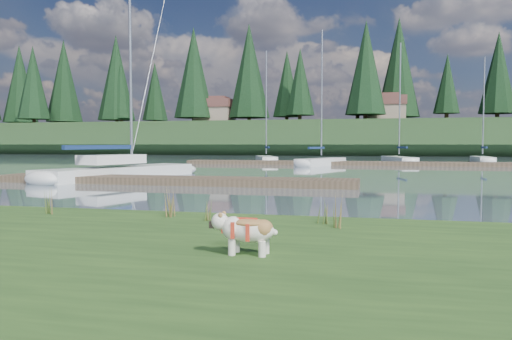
# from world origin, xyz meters

# --- Properties ---
(ground) EXTENTS (200.00, 200.00, 0.00)m
(ground) POSITION_xyz_m (0.00, 30.00, 0.00)
(ground) COLOR slate
(ground) RESTS_ON ground
(ridge) EXTENTS (200.00, 20.00, 5.00)m
(ridge) POSITION_xyz_m (0.00, 73.00, 2.50)
(ridge) COLOR #1E351A
(ridge) RESTS_ON ground
(bulldog) EXTENTS (0.83, 0.37, 0.50)m
(bulldog) POSITION_xyz_m (3.08, -4.93, 0.66)
(bulldog) COLOR silver
(bulldog) RESTS_ON bank
(sailboat_main) EXTENTS (4.82, 10.45, 14.65)m
(sailboat_main) POSITION_xyz_m (-7.61, 12.52, 0.42)
(sailboat_main) COLOR silver
(sailboat_main) RESTS_ON ground
(dock_near) EXTENTS (16.00, 2.00, 0.30)m
(dock_near) POSITION_xyz_m (-4.00, 9.00, 0.15)
(dock_near) COLOR #4C3D2C
(dock_near) RESTS_ON ground
(dock_far) EXTENTS (26.00, 2.20, 0.30)m
(dock_far) POSITION_xyz_m (2.00, 30.00, 0.15)
(dock_far) COLOR #4C3D2C
(dock_far) RESTS_ON ground
(sailboat_bg_1) EXTENTS (3.51, 6.89, 10.33)m
(sailboat_bg_1) POSITION_xyz_m (-5.43, 34.71, 0.33)
(sailboat_bg_1) COLOR silver
(sailboat_bg_1) RESTS_ON ground
(sailboat_bg_2) EXTENTS (3.83, 7.14, 10.77)m
(sailboat_bg_2) POSITION_xyz_m (0.62, 29.44, 0.33)
(sailboat_bg_2) COLOR silver
(sailboat_bg_2) RESTS_ON ground
(sailboat_bg_3) EXTENTS (3.22, 7.37, 10.73)m
(sailboat_bg_3) POSITION_xyz_m (6.46, 35.96, 0.33)
(sailboat_bg_3) COLOR silver
(sailboat_bg_3) RESTS_ON ground
(sailboat_bg_4) EXTENTS (1.39, 6.39, 9.57)m
(sailboat_bg_4) POSITION_xyz_m (13.95, 38.06, 0.33)
(sailboat_bg_4) COLOR silver
(sailboat_bg_4) RESTS_ON ground
(weed_0) EXTENTS (0.17, 0.14, 0.64)m
(weed_0) POSITION_xyz_m (0.93, -2.20, 0.62)
(weed_0) COLOR #475B23
(weed_0) RESTS_ON bank
(weed_1) EXTENTS (0.17, 0.14, 0.50)m
(weed_1) POSITION_xyz_m (0.85, -2.02, 0.56)
(weed_1) COLOR #475B23
(weed_1) RESTS_ON bank
(weed_2) EXTENTS (0.17, 0.14, 0.58)m
(weed_2) POSITION_xyz_m (3.75, -2.36, 0.59)
(weed_2) COLOR #475B23
(weed_2) RESTS_ON bank
(weed_3) EXTENTS (0.17, 0.14, 0.55)m
(weed_3) POSITION_xyz_m (-1.52, -2.38, 0.58)
(weed_3) COLOR #475B23
(weed_3) RESTS_ON bank
(weed_4) EXTENTS (0.17, 0.14, 0.40)m
(weed_4) POSITION_xyz_m (1.81, -2.53, 0.52)
(weed_4) COLOR #475B23
(weed_4) RESTS_ON bank
(weed_5) EXTENTS (0.17, 0.14, 0.61)m
(weed_5) POSITION_xyz_m (4.02, -2.74, 0.61)
(weed_5) COLOR #475B23
(weed_5) RESTS_ON bank
(mud_lip) EXTENTS (60.00, 0.50, 0.14)m
(mud_lip) POSITION_xyz_m (0.00, -1.60, 0.07)
(mud_lip) COLOR #33281C
(mud_lip) RESTS_ON ground
(conifer_0) EXTENTS (5.72, 5.72, 14.15)m
(conifer_0) POSITION_xyz_m (-55.00, 67.00, 12.64)
(conifer_0) COLOR #382619
(conifer_0) RESTS_ON ridge
(conifer_1) EXTENTS (4.40, 4.40, 11.30)m
(conifer_1) POSITION_xyz_m (-40.00, 71.00, 11.28)
(conifer_1) COLOR #382619
(conifer_1) RESTS_ON ridge
(conifer_2) EXTENTS (6.60, 6.60, 16.05)m
(conifer_2) POSITION_xyz_m (-25.00, 68.00, 13.54)
(conifer_2) COLOR #382619
(conifer_2) RESTS_ON ridge
(conifer_3) EXTENTS (4.84, 4.84, 12.25)m
(conifer_3) POSITION_xyz_m (-10.00, 72.00, 11.74)
(conifer_3) COLOR #382619
(conifer_3) RESTS_ON ridge
(conifer_4) EXTENTS (6.16, 6.16, 15.10)m
(conifer_4) POSITION_xyz_m (3.00, 66.00, 13.09)
(conifer_4) COLOR #382619
(conifer_4) RESTS_ON ridge
(conifer_5) EXTENTS (3.96, 3.96, 10.35)m
(conifer_5) POSITION_xyz_m (15.00, 70.00, 10.83)
(conifer_5) COLOR #382619
(conifer_5) RESTS_ON ridge
(house_0) EXTENTS (6.30, 5.30, 4.65)m
(house_0) POSITION_xyz_m (-22.00, 70.00, 7.31)
(house_0) COLOR gray
(house_0) RESTS_ON ridge
(house_1) EXTENTS (6.30, 5.30, 4.65)m
(house_1) POSITION_xyz_m (6.00, 71.00, 7.31)
(house_1) COLOR gray
(house_1) RESTS_ON ridge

